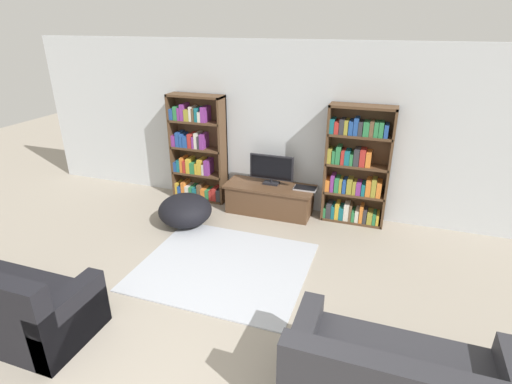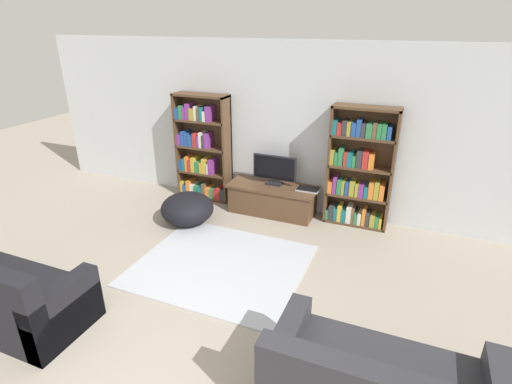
# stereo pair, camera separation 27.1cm
# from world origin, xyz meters

# --- Properties ---
(wall_back) EXTENTS (8.80, 0.06, 2.60)m
(wall_back) POSITION_xyz_m (0.00, 4.23, 1.30)
(wall_back) COLOR silver
(wall_back) RESTS_ON ground_plane
(bookshelf_left) EXTENTS (0.92, 0.30, 1.78)m
(bookshelf_left) POSITION_xyz_m (-1.41, 4.05, 0.83)
(bookshelf_left) COLOR #513823
(bookshelf_left) RESTS_ON ground_plane
(bookshelf_right) EXTENTS (0.92, 0.30, 1.78)m
(bookshelf_right) POSITION_xyz_m (1.18, 4.05, 0.84)
(bookshelf_right) COLOR #513823
(bookshelf_right) RESTS_ON ground_plane
(tv_stand) EXTENTS (1.40, 0.55, 0.46)m
(tv_stand) POSITION_xyz_m (-0.09, 3.89, 0.23)
(tv_stand) COLOR brown
(tv_stand) RESTS_ON ground_plane
(television) EXTENTS (0.70, 0.16, 0.47)m
(television) POSITION_xyz_m (-0.09, 3.97, 0.71)
(television) COLOR black
(television) RESTS_ON tv_stand
(laptop) EXTENTS (0.35, 0.21, 0.03)m
(laptop) POSITION_xyz_m (0.47, 3.94, 0.47)
(laptop) COLOR #B7B7BC
(laptop) RESTS_ON tv_stand
(area_rug) EXTENTS (2.05, 1.79, 0.02)m
(area_rug) POSITION_xyz_m (-0.16, 2.23, 0.01)
(area_rug) COLOR #B2B7C1
(area_rug) RESTS_ON ground_plane
(couch_left_sectional) EXTENTS (1.85, 0.81, 0.87)m
(couch_left_sectional) POSITION_xyz_m (-1.80, 0.52, 0.29)
(couch_left_sectional) COLOR black
(couch_left_sectional) RESTS_ON ground_plane
(beanbag_ottoman) EXTENTS (0.79, 0.79, 0.46)m
(beanbag_ottoman) POSITION_xyz_m (-1.16, 3.09, 0.23)
(beanbag_ottoman) COLOR black
(beanbag_ottoman) RESTS_ON ground_plane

